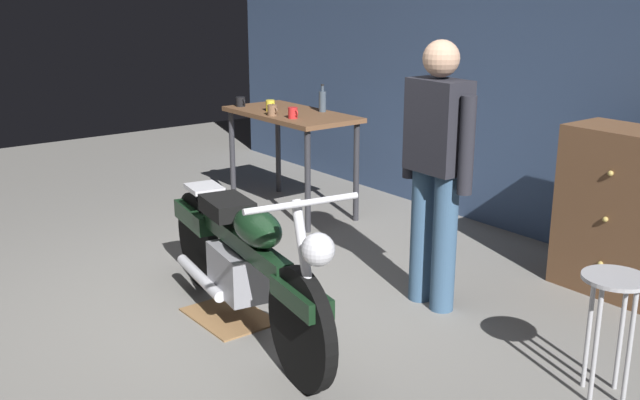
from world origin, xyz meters
TOP-DOWN VIEW (x-y plane):
  - ground_plane at (0.00, 0.00)m, footprint 12.00×12.00m
  - back_wall at (0.00, 2.80)m, footprint 8.00×0.12m
  - workbench at (-1.62, 1.66)m, footprint 1.30×0.64m
  - motorcycle at (0.17, 0.03)m, footprint 2.17×0.68m
  - person_standing at (0.60, 1.17)m, footprint 0.57×0.24m
  - shop_stool at (1.91, 1.05)m, footprint 0.32×0.32m
  - wooden_dresser at (1.22, 2.30)m, footprint 0.80×0.47m
  - drip_tray at (-0.02, 0.04)m, footprint 0.56×0.40m
  - mug_yellow_tall at (-1.76, 1.54)m, footprint 0.11×0.08m
  - mug_brown_stoneware at (-1.57, 1.43)m, footprint 0.12×0.08m
  - mug_red_diner at (-1.34, 1.49)m, footprint 0.11×0.08m
  - mug_black_matte at (-2.16, 1.48)m, footprint 0.12×0.09m
  - bottle at (-1.46, 1.89)m, footprint 0.06×0.06m

SIDE VIEW (x-z plane):
  - ground_plane at x=0.00m, z-range 0.00..0.00m
  - drip_tray at x=-0.02m, z-range 0.00..0.01m
  - motorcycle at x=0.17m, z-range -0.05..0.95m
  - shop_stool at x=1.91m, z-range 0.18..0.82m
  - wooden_dresser at x=1.22m, z-range 0.00..1.10m
  - workbench at x=-1.62m, z-range 0.34..1.24m
  - person_standing at x=0.60m, z-range 0.09..1.76m
  - mug_black_matte at x=-2.16m, z-range 0.90..0.99m
  - mug_brown_stoneware at x=-1.57m, z-range 0.90..0.99m
  - mug_red_diner at x=-1.34m, z-range 0.90..0.99m
  - mug_yellow_tall at x=-1.76m, z-range 0.90..1.00m
  - bottle at x=-1.46m, z-range 0.88..1.12m
  - back_wall at x=0.00m, z-range 0.00..3.10m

